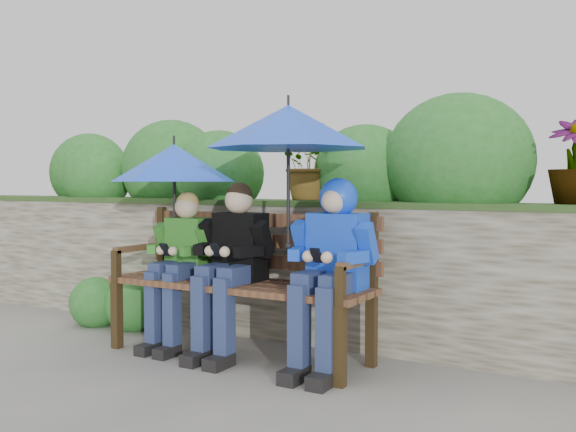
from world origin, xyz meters
The scene contains 8 objects.
ground centered at (0.00, 0.00, 0.00)m, with size 60.00×60.00×0.00m, color slate.
garden_backdrop centered at (0.05, 1.60, 0.64)m, with size 8.00×2.86×1.84m.
park_bench centered at (-0.38, 0.16, 0.55)m, with size 1.85×0.54×0.98m.
boy_left centered at (-0.86, 0.08, 0.63)m, with size 0.45×0.52×1.10m.
boy_middle centered at (-0.41, 0.07, 0.66)m, with size 0.50×0.58×1.16m.
boy_right centered at (0.31, 0.08, 0.71)m, with size 0.52×0.63×1.19m.
umbrella_left centered at (-0.93, 0.11, 1.30)m, with size 0.87×0.87×0.77m.
umbrella_right centered at (0.02, 0.07, 1.51)m, with size 1.03×1.03×0.96m.
Camera 1 is at (2.02, -3.41, 1.16)m, focal length 40.00 mm.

